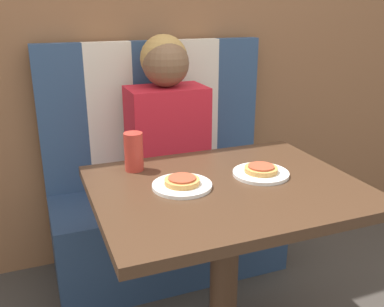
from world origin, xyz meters
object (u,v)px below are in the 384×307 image
Objects in this scene: drinking_cup at (134,152)px; person at (167,118)px; plate_right at (261,173)px; pizza_left at (182,181)px; plate_left at (182,186)px; pizza_right at (261,169)px.

person is at bearing 57.67° from drinking_cup.
pizza_left reaches higher than plate_right.
person is 0.62m from pizza_left.
person reaches higher than plate_right.
drinking_cup is at bearing 152.47° from plate_right.
pizza_left is at bearing -103.54° from person.
drinking_cup is at bearing 117.11° from plate_left.
drinking_cup is (-0.11, 0.21, 0.05)m from pizza_left.
plate_left is 0.02m from pizza_left.
drinking_cup reaches higher than plate_right.
person is 5.35× the size of drinking_cup.
plate_left is 0.24m from drinking_cup.
drinking_cup is (-0.25, -0.40, -0.00)m from person.
plate_right is at bearing -76.46° from person.
pizza_right is (0.15, -0.60, -0.05)m from person.
pizza_right is at bearing -76.46° from person.
pizza_right is at bearing 0.00° from plate_left.
plate_left is (-0.15, -0.60, -0.07)m from person.
pizza_left is (-0.15, -0.60, -0.05)m from person.
drinking_cup is at bearing 117.11° from pizza_left.
pizza_left is (-0.29, 0.00, 0.02)m from plate_right.
plate_right is 1.70× the size of pizza_left.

